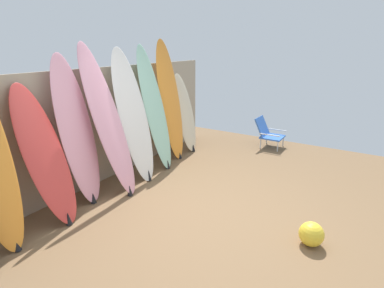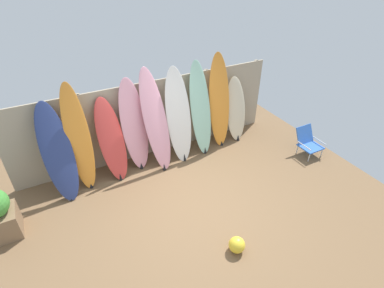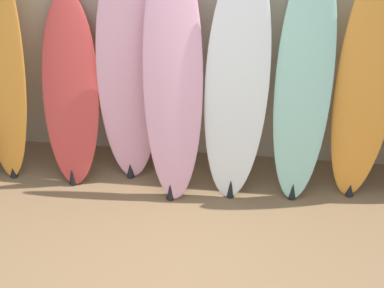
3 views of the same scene
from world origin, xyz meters
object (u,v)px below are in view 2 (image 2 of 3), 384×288
Objects in this scene: surfboard_pink_3 at (134,126)px; surfboard_white_5 at (179,117)px; surfboard_red_2 at (111,140)px; surfboard_orange_7 at (219,102)px; surfboard_cream_8 at (236,110)px; beach_ball at (237,245)px; surfboard_seafoam_6 at (201,110)px; surfboard_navy_0 at (58,153)px; surfboard_orange_1 at (79,139)px; surfboard_pink_4 at (156,121)px; beach_chair at (308,141)px.

surfboard_white_5 reaches higher than surfboard_pink_3.
surfboard_red_2 is 0.82× the size of surfboard_white_5.
surfboard_orange_7 is 1.41× the size of surfboard_cream_8.
surfboard_red_2 is 3.20m from beach_ball.
surfboard_pink_3 is 0.97× the size of surfboard_white_5.
surfboard_seafoam_6 reaches higher than surfboard_white_5.
surfboard_navy_0 is 3.13m from surfboard_seafoam_6.
surfboard_red_2 is at bearing 178.42° from surfboard_white_5.
surfboard_orange_7 is (3.23, 0.05, 0.04)m from surfboard_orange_1.
surfboard_seafoam_6 is at bearing -174.03° from surfboard_orange_7.
surfboard_navy_0 is 1.05m from surfboard_red_2.
surfboard_cream_8 is at bearing 2.81° from surfboard_pink_4.
surfboard_orange_7 is 2.30m from beach_chair.
surfboard_orange_7 reaches higher than surfboard_navy_0.
beach_ball is (-0.34, -2.85, -0.90)m from surfboard_white_5.
surfboard_cream_8 is 2.50× the size of beach_chair.
surfboard_navy_0 is 1.09× the size of surfboard_red_2.
surfboard_orange_1 is 0.99× the size of surfboard_pink_4.
surfboard_pink_4 is 8.04× the size of beach_ball.
surfboard_orange_1 is at bearing 177.81° from surfboard_pink_4.
surfboard_white_5 is at bearing 1.06° from surfboard_navy_0.
surfboard_orange_1 is 1.26× the size of surfboard_red_2.
beach_chair is (5.29, -1.28, -0.61)m from surfboard_navy_0.
surfboard_orange_7 is (1.11, 0.09, 0.07)m from surfboard_white_5.
surfboard_red_2 is at bearing -179.04° from surfboard_orange_7.
surfboard_red_2 is 2.10m from surfboard_seafoam_6.
beach_chair is at bearing -13.55° from surfboard_navy_0.
surfboard_pink_3 is (0.53, 0.06, 0.16)m from surfboard_red_2.
surfboard_navy_0 is 1.18× the size of surfboard_cream_8.
surfboard_pink_3 is (1.57, 0.15, 0.08)m from surfboard_navy_0.
surfboard_seafoam_6 is 2.66m from beach_chair.
surfboard_orange_7 reaches higher than beach_ball.
beach_ball is (-0.91, -2.88, -0.92)m from surfboard_seafoam_6.
surfboard_navy_0 reaches higher than surfboard_red_2.
surfboard_navy_0 is 1.58m from surfboard_pink_3.
surfboard_pink_3 is 0.46m from surfboard_pink_4.
surfboard_pink_4 is 2.99m from beach_ball.
surfboard_pink_4 is 1.13m from surfboard_seafoam_6.
beach_ball is at bearing -67.92° from surfboard_red_2.
surfboard_seafoam_6 is at bearing 129.84° from beach_chair.
surfboard_cream_8 is at bearing 110.71° from beach_chair.
surfboard_navy_0 is at bearing 148.26° from beach_chair.
surfboard_orange_7 is 0.60m from surfboard_cream_8.
beach_ball is at bearing -123.57° from surfboard_cream_8.
surfboard_cream_8 is at bearing -0.53° from surfboard_orange_7.
surfboard_cream_8 is at bearing 1.77° from surfboard_navy_0.
surfboard_orange_7 is (2.62, 0.04, 0.26)m from surfboard_red_2.
surfboard_pink_4 is at bearing 140.28° from beach_chair.
surfboard_seafoam_6 is at bearing 2.77° from surfboard_pink_4.
surfboard_seafoam_6 reaches higher than surfboard_pink_3.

